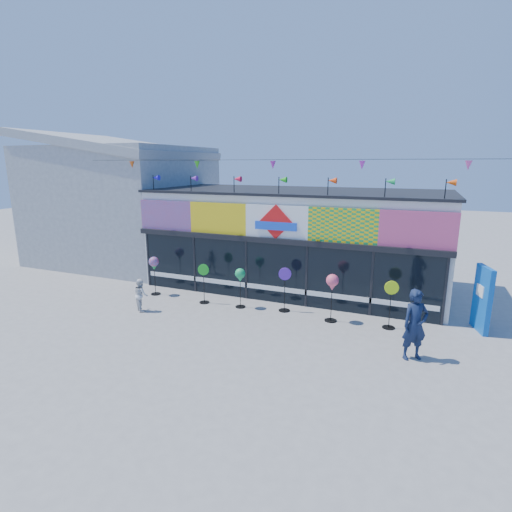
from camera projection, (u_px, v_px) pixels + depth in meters
The scene contains 12 objects.
ground at pixel (238, 337), 12.18m from camera, with size 80.00×80.00×0.00m, color gray.
kite_shop at pixel (296, 238), 17.07m from camera, with size 16.00×5.70×5.31m.
neighbour_building at pixel (124, 201), 21.47m from camera, with size 8.18×7.20×6.87m.
blue_sign at pixel (482, 299), 12.47m from camera, with size 0.43×1.05×2.08m.
spinner_0 at pixel (154, 264), 15.89m from camera, with size 0.39×0.39×1.56m.
spinner_1 at pixel (204, 283), 15.01m from camera, with size 0.42×0.39×1.51m.
spinner_2 at pixel (240, 276), 14.47m from camera, with size 0.37×0.37×1.48m.
spinner_3 at pixel (285, 288), 14.17m from camera, with size 0.44×0.41×1.60m.
spinner_4 at pixel (332, 284), 13.14m from camera, with size 0.41×0.41×1.63m.
spinner_5 at pixel (390, 303), 12.68m from camera, with size 0.44×0.40×1.58m.
adult_man at pixel (415, 325), 10.65m from camera, with size 0.71×0.47×1.95m, color #121D3A.
child at pixel (141, 295), 14.29m from camera, with size 0.57×0.33×1.17m, color silver.
Camera 1 is at (4.82, -10.24, 5.18)m, focal length 28.00 mm.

